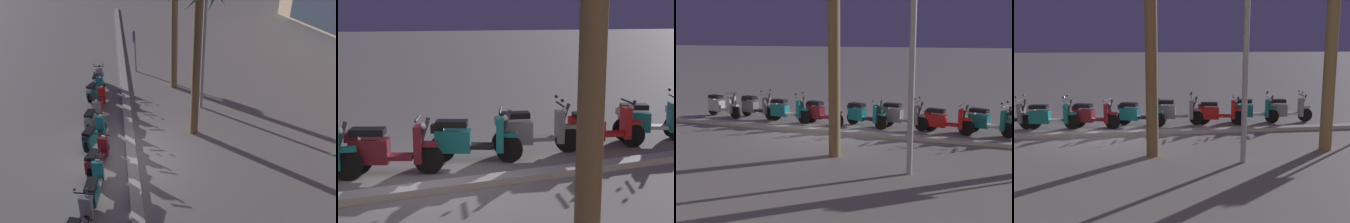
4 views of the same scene
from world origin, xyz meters
TOP-DOWN VIEW (x-y plane):
  - ground_plane at (0.00, 0.00)m, footprint 200.00×200.00m
  - curb_strip at (0.00, 0.15)m, footprint 60.00×0.36m
  - scooter_grey_last_in_row at (-6.53, -1.21)m, footprint 1.78×0.59m
  - scooter_teal_far_back at (-5.27, -1.31)m, footprint 1.66×0.88m
  - scooter_red_second_in_line at (-3.90, -1.07)m, footprint 1.75×0.67m
  - scooter_grey_mid_centre at (-2.34, -1.28)m, footprint 1.82×0.72m
  - scooter_teal_mid_front at (-1.01, -1.18)m, footprint 1.72×0.90m
  - scooter_maroon_tail_end at (0.58, -1.01)m, footprint 1.71×0.83m
  - scooter_teal_gap_after_mid at (2.04, -1.04)m, footprint 1.84×0.63m
  - crossing_sign at (-8.85, 0.91)m, footprint 0.60×0.16m
  - palm_tree_mid_walkway at (-1.31, 2.69)m, footprint 2.32×2.27m
  - palm_tree_far_corner at (-6.14, 2.76)m, footprint 1.82×1.94m
  - street_lamp at (-3.53, 3.57)m, footprint 0.36×0.36m

SIDE VIEW (x-z plane):
  - ground_plane at x=0.00m, z-range 0.00..0.00m
  - curb_strip at x=0.00m, z-range 0.00..0.12m
  - scooter_red_second_in_line at x=-3.90m, z-range -0.08..0.96m
  - scooter_teal_mid_front at x=-1.01m, z-range -0.08..0.97m
  - scooter_maroon_tail_end at x=0.58m, z-range -0.07..0.98m
  - scooter_teal_gap_after_mid at x=2.04m, z-range -0.13..1.04m
  - scooter_teal_far_back at x=-5.27m, z-range -0.13..1.04m
  - scooter_grey_last_in_row at x=-6.53m, z-range -0.13..1.05m
  - scooter_grey_mid_centre at x=-2.34m, z-range -0.12..1.06m
  - crossing_sign at x=-8.85m, z-range 0.30..2.70m
  - palm_tree_far_corner at x=-6.14m, z-range 1.32..6.89m
  - street_lamp at x=-3.53m, z-range 0.74..7.66m
  - palm_tree_mid_walkway at x=-1.31m, z-range 1.60..7.87m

